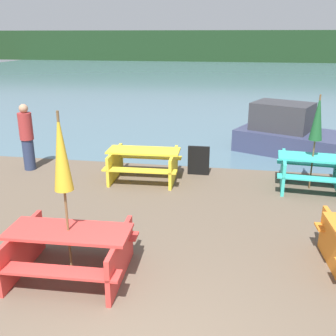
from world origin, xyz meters
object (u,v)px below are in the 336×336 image
at_px(umbrella_darkgreen, 318,118).
at_px(boat, 297,136).
at_px(umbrella_gold, 61,153).
at_px(person, 27,137).
at_px(picnic_table_teal, 311,170).
at_px(picnic_table_red, 70,248).
at_px(picnic_table_yellow, 144,162).
at_px(signboard, 199,161).

distance_m(umbrella_darkgreen, boat, 3.20).
bearing_deg(umbrella_gold, person, 124.59).
bearing_deg(picnic_table_teal, boat, 88.98).
height_order(picnic_table_teal, person, person).
bearing_deg(boat, person, -134.60).
xyz_separation_m(picnic_table_red, picnic_table_yellow, (0.13, 4.22, 0.01)).
bearing_deg(signboard, boat, 42.09).
xyz_separation_m(umbrella_darkgreen, signboard, (-2.68, 0.53, -1.30)).
bearing_deg(signboard, picnic_table_yellow, -156.11).
height_order(umbrella_gold, boat, umbrella_gold).
bearing_deg(picnic_table_yellow, picnic_table_red, -91.82).
height_order(picnic_table_yellow, signboard, picnic_table_yellow).
bearing_deg(umbrella_darkgreen, signboard, 168.83).
distance_m(picnic_table_yellow, umbrella_gold, 4.46).
xyz_separation_m(picnic_table_red, umbrella_gold, (-0.00, 0.00, 1.46)).
bearing_deg(signboard, picnic_table_red, -106.67).
bearing_deg(boat, signboard, -113.88).
xyz_separation_m(picnic_table_teal, umbrella_darkgreen, (0.00, 0.00, 1.21)).
bearing_deg(picnic_table_teal, umbrella_gold, -133.93).
relative_size(umbrella_gold, signboard, 3.32).
bearing_deg(picnic_table_teal, umbrella_darkgreen, 90.00).
bearing_deg(umbrella_gold, picnic_table_teal, 46.07).
distance_m(picnic_table_teal, boat, 2.99).
bearing_deg(person, umbrella_gold, -55.41).
xyz_separation_m(boat, person, (-7.23, -2.83, 0.34)).
bearing_deg(umbrella_gold, umbrella_darkgreen, 46.07).
relative_size(umbrella_gold, boat, 0.59).
relative_size(picnic_table_red, umbrella_darkgreen, 0.84).
bearing_deg(boat, picnic_table_yellow, -118.94).
height_order(person, signboard, person).
distance_m(picnic_table_teal, umbrella_gold, 6.10).
bearing_deg(picnic_table_red, boat, 60.16).
relative_size(picnic_table_teal, boat, 0.39).
height_order(umbrella_darkgreen, person, umbrella_darkgreen).
xyz_separation_m(umbrella_gold, signboard, (1.44, 4.80, -1.53)).
bearing_deg(picnic_table_teal, person, 178.67).
xyz_separation_m(umbrella_gold, umbrella_darkgreen, (4.11, 4.27, -0.23)).
xyz_separation_m(picnic_table_red, person, (-3.06, 4.44, 0.44)).
distance_m(picnic_table_red, umbrella_darkgreen, 6.05).
height_order(picnic_table_yellow, umbrella_gold, umbrella_gold).
relative_size(picnic_table_red, boat, 0.44).
bearing_deg(boat, picnic_table_red, -95.81).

